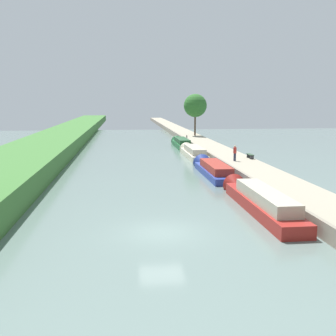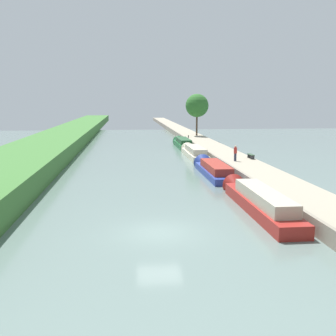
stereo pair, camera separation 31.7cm
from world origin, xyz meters
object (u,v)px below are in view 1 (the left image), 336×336
object	(u,v)px
mooring_bollard_far	(187,137)
narrowboat_red	(259,200)
person_walking	(235,153)
park_bench	(250,155)
narrowboat_cream	(193,152)
narrowboat_green	(181,143)
narrowboat_blue	(212,169)

from	to	relation	value
mooring_bollard_far	narrowboat_red	bearing A→B (deg)	-92.51
narrowboat_red	person_walking	world-z (taller)	person_walking
mooring_bollard_far	park_bench	xyz separation A→B (m)	(3.04, -25.10, 0.12)
park_bench	narrowboat_red	bearing A→B (deg)	-106.01
narrowboat_cream	park_bench	size ratio (longest dim) A/B	7.47
narrowboat_green	person_walking	bearing A→B (deg)	-83.38
narrowboat_cream	mooring_bollard_far	size ratio (longest dim) A/B	24.91
narrowboat_cream	mooring_bollard_far	xyz separation A→B (m)	(1.82, 16.39, 0.58)
narrowboat_red	narrowboat_green	world-z (taller)	narrowboat_red
narrowboat_blue	narrowboat_green	bearing A→B (deg)	89.23
narrowboat_blue	mooring_bollard_far	bearing A→B (deg)	85.96
narrowboat_red	narrowboat_blue	size ratio (longest dim) A/B	1.11
narrowboat_cream	park_bench	bearing A→B (deg)	-60.83
narrowboat_blue	narrowboat_red	bearing A→B (deg)	-89.13
narrowboat_blue	person_walking	world-z (taller)	person_walking
narrowboat_green	mooring_bollard_far	bearing A→B (deg)	70.68
person_walking	park_bench	bearing A→B (deg)	37.00
narrowboat_green	mooring_bollard_far	size ratio (longest dim) A/B	24.05
narrowboat_green	mooring_bollard_far	world-z (taller)	narrowboat_green
narrowboat_green	mooring_bollard_far	xyz separation A→B (m)	(1.72, 4.91, 0.58)
narrowboat_green	mooring_bollard_far	distance (m)	5.24
narrowboat_red	narrowboat_green	distance (m)	37.23
mooring_bollard_far	park_bench	size ratio (longest dim) A/B	0.30
narrowboat_cream	person_walking	distance (m)	10.79
narrowboat_red	narrowboat_blue	distance (m)	13.20
narrowboat_blue	mooring_bollard_far	size ratio (longest dim) A/B	24.69
person_walking	mooring_bollard_far	size ratio (longest dim) A/B	3.69
mooring_bollard_far	park_bench	bearing A→B (deg)	-83.08
person_walking	park_bench	size ratio (longest dim) A/B	1.11
narrowboat_red	narrowboat_cream	distance (m)	25.75
narrowboat_blue	narrowboat_green	xyz separation A→B (m)	(0.32, 24.04, 0.07)
narrowboat_blue	narrowboat_cream	bearing A→B (deg)	88.97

